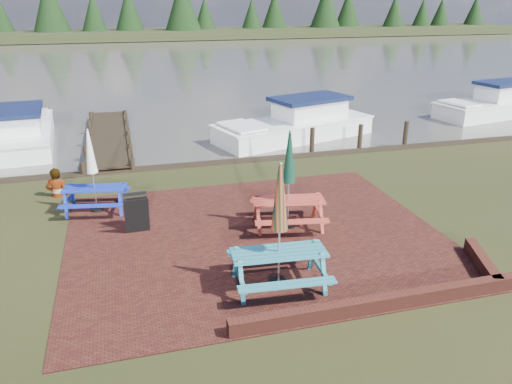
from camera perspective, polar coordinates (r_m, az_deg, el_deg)
The scene contains 14 objects.
ground at distance 11.46m, azimuth 1.35°, elevation -7.28°, with size 120.00×120.00×0.00m, color black.
paving at distance 12.31m, azimuth 0.01°, elevation -5.08°, with size 9.00×7.50×0.02m, color #381412.
brick_wall at distance 10.31m, azimuth 17.11°, elevation -10.94°, with size 6.21×1.79×0.30m.
water at distance 47.03m, azimuth -12.10°, elevation 14.26°, with size 120.00×60.00×0.02m, color #45413B.
far_treeline at distance 75.71m, azimuth -13.96°, elevation 19.17°, with size 120.00×10.00×8.10m.
picnic_table_teal at distance 9.90m, azimuth 2.65°, elevation -6.18°, with size 2.02×1.82×2.63m.
picnic_table_red at distance 12.50m, azimuth 3.72°, elevation -0.34°, with size 2.06×1.90×2.51m.
picnic_table_blue at distance 14.14m, azimuth -18.03°, elevation 0.92°, with size 1.90×1.75×2.29m.
chalkboard at distance 12.73m, azimuth -13.49°, elevation -2.38°, with size 0.60×0.58×0.95m.
jetty at distance 21.59m, azimuth -16.51°, elevation 6.09°, with size 1.76×9.08×1.00m.
boat_jetty at distance 22.42m, azimuth -25.04°, elevation 6.14°, with size 2.69×6.50×1.84m.
boat_near at distance 21.61m, azimuth 4.70°, elevation 7.61°, with size 7.37×4.32×1.89m.
boat_far at distance 28.30m, azimuth 25.52°, elevation 8.93°, with size 6.37×3.22×1.90m.
person at distance 15.60m, azimuth -22.10°, elevation 2.49°, with size 0.63×0.41×1.72m, color gray.
Camera 1 is at (-2.92, -9.62, 5.51)m, focal length 35.00 mm.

